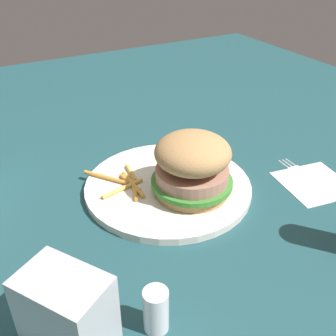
# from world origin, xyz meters

# --- Properties ---
(ground_plane) EXTENTS (1.60, 1.60, 0.00)m
(ground_plane) POSITION_xyz_m (0.00, 0.00, 0.00)
(ground_plane) COLOR #1E474C
(plate) EXTENTS (0.27, 0.27, 0.01)m
(plate) POSITION_xyz_m (0.03, -0.03, 0.01)
(plate) COLOR silver
(plate) RESTS_ON ground_plane
(sandwich) EXTENTS (0.13, 0.13, 0.10)m
(sandwich) POSITION_xyz_m (0.05, -0.06, 0.06)
(sandwich) COLOR tan
(sandwich) RESTS_ON plate
(fries_pile) EXTENTS (0.08, 0.12, 0.01)m
(fries_pile) POSITION_xyz_m (-0.03, 0.00, 0.02)
(fries_pile) COLOR #E5B251
(fries_pile) RESTS_ON plate
(napkin) EXTENTS (0.13, 0.13, 0.00)m
(napkin) POSITION_xyz_m (0.26, -0.13, 0.00)
(napkin) COLOR white
(napkin) RESTS_ON ground_plane
(fork) EXTENTS (0.03, 0.17, 0.00)m
(fork) POSITION_xyz_m (0.26, -0.13, 0.00)
(fork) COLOR silver
(fork) RESTS_ON napkin
(napkin_dispenser) EXTENTS (0.10, 0.11, 0.09)m
(napkin_dispenser) POSITION_xyz_m (-0.20, -0.22, 0.05)
(napkin_dispenser) COLOR #B7BABF
(napkin_dispenser) RESTS_ON ground_plane
(salt_shaker) EXTENTS (0.03, 0.03, 0.06)m
(salt_shaker) POSITION_xyz_m (-0.11, -0.25, 0.03)
(salt_shaker) COLOR white
(salt_shaker) RESTS_ON ground_plane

